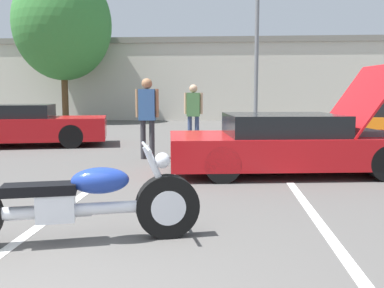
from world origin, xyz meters
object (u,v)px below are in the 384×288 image
(parked_car_right_row, at_px, (384,125))
(spectator_by_show_car, at_px, (147,111))
(motorcycle, at_px, (71,204))
(parked_car_mid_row, at_px, (19,126))
(show_car_hood_open, at_px, (292,143))
(spectator_near_motorcycle, at_px, (193,110))
(tree_background, at_px, (63,24))
(light_pole, at_px, (259,24))

(parked_car_right_row, height_order, spectator_by_show_car, spectator_by_show_car)
(motorcycle, distance_m, parked_car_mid_row, 8.61)
(show_car_hood_open, height_order, parked_car_right_row, show_car_hood_open)
(show_car_hood_open, distance_m, spectator_near_motorcycle, 4.46)
(tree_background, height_order, show_car_hood_open, tree_background)
(parked_car_mid_row, relative_size, spectator_by_show_car, 2.77)
(spectator_near_motorcycle, relative_size, spectator_by_show_car, 0.95)
(tree_background, relative_size, motorcycle, 3.03)
(motorcycle, height_order, parked_car_mid_row, parked_car_mid_row)
(light_pole, height_order, spectator_by_show_car, light_pole)
(light_pole, bearing_deg, parked_car_mid_row, -132.28)
(light_pole, distance_m, parked_car_mid_row, 11.36)
(spectator_near_motorcycle, height_order, spectator_by_show_car, spectator_by_show_car)
(show_car_hood_open, relative_size, spectator_by_show_car, 2.60)
(motorcycle, bearing_deg, show_car_hood_open, 39.50)
(motorcycle, relative_size, spectator_by_show_car, 1.39)
(tree_background, distance_m, parked_car_mid_row, 10.59)
(show_car_hood_open, bearing_deg, motorcycle, -131.76)
(light_pole, xyz_separation_m, spectator_near_motorcycle, (-2.33, -7.50, -3.44))
(motorcycle, bearing_deg, spectator_by_show_car, 76.21)
(parked_car_mid_row, bearing_deg, tree_background, 89.05)
(parked_car_mid_row, bearing_deg, light_pole, 33.50)
(light_pole, height_order, tree_background, light_pole)
(light_pole, distance_m, show_car_hood_open, 12.05)
(show_car_hood_open, relative_size, parked_car_mid_row, 0.94)
(tree_background, xyz_separation_m, spectator_by_show_car, (6.22, -11.52, -3.74))
(spectator_near_motorcycle, bearing_deg, tree_background, 128.02)
(motorcycle, bearing_deg, spectator_near_motorcycle, 69.33)
(light_pole, height_order, parked_car_mid_row, light_pole)
(motorcycle, xyz_separation_m, spectator_by_show_car, (-0.22, 5.43, 0.68))
(show_car_hood_open, relative_size, parked_car_right_row, 1.04)
(light_pole, relative_size, parked_car_mid_row, 1.64)
(light_pole, xyz_separation_m, parked_car_right_row, (2.89, -7.32, -3.86))
(parked_car_right_row, xyz_separation_m, spectator_near_motorcycle, (-5.22, -0.18, 0.41))
(light_pole, height_order, show_car_hood_open, light_pole)
(spectator_by_show_car, bearing_deg, show_car_hood_open, -25.73)
(tree_background, distance_m, spectator_by_show_car, 13.61)
(parked_car_right_row, bearing_deg, tree_background, 161.57)
(show_car_hood_open, distance_m, parked_car_right_row, 5.13)
(parked_car_right_row, height_order, parked_car_mid_row, parked_car_right_row)
(show_car_hood_open, bearing_deg, light_pole, 81.52)
(tree_background, xyz_separation_m, parked_car_mid_row, (2.23, -9.45, -4.25))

